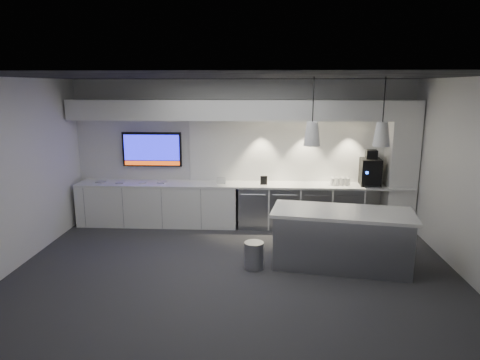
# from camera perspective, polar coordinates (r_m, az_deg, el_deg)

# --- Properties ---
(floor) EXTENTS (7.00, 7.00, 0.00)m
(floor) POSITION_cam_1_polar(r_m,az_deg,el_deg) (7.00, -0.70, -11.73)
(floor) COLOR #313134
(floor) RESTS_ON ground
(ceiling) EXTENTS (7.00, 7.00, 0.00)m
(ceiling) POSITION_cam_1_polar(r_m,az_deg,el_deg) (6.39, -0.77, 13.65)
(ceiling) COLOR black
(ceiling) RESTS_ON wall_back
(wall_back) EXTENTS (7.00, 0.00, 7.00)m
(wall_back) POSITION_cam_1_polar(r_m,az_deg,el_deg) (8.99, 0.28, 3.69)
(wall_back) COLOR silver
(wall_back) RESTS_ON floor
(wall_front) EXTENTS (7.00, 0.00, 7.00)m
(wall_front) POSITION_cam_1_polar(r_m,az_deg,el_deg) (4.13, -2.96, -6.89)
(wall_front) COLOR silver
(wall_front) RESTS_ON floor
(wall_left) EXTENTS (0.00, 7.00, 7.00)m
(wall_left) POSITION_cam_1_polar(r_m,az_deg,el_deg) (7.60, -28.09, 0.61)
(wall_left) COLOR silver
(wall_left) RESTS_ON floor
(wall_right) EXTENTS (0.00, 7.00, 7.00)m
(wall_right) POSITION_cam_1_polar(r_m,az_deg,el_deg) (7.21, 28.23, 0.03)
(wall_right) COLOR silver
(wall_right) RESTS_ON floor
(back_counter) EXTENTS (6.80, 0.65, 0.04)m
(back_counter) POSITION_cam_1_polar(r_m,az_deg,el_deg) (8.78, 0.18, -0.63)
(back_counter) COLOR white
(back_counter) RESTS_ON left_base_cabinets
(left_base_cabinets) EXTENTS (3.30, 0.63, 0.86)m
(left_base_cabinets) POSITION_cam_1_polar(r_m,az_deg,el_deg) (9.15, -10.86, -3.24)
(left_base_cabinets) COLOR white
(left_base_cabinets) RESTS_ON floor
(fridge_unit_a) EXTENTS (0.60, 0.61, 0.85)m
(fridge_unit_a) POSITION_cam_1_polar(r_m,az_deg,el_deg) (8.89, 1.79, -3.50)
(fridge_unit_a) COLOR #92949A
(fridge_unit_a) RESTS_ON floor
(fridge_unit_b) EXTENTS (0.60, 0.61, 0.85)m
(fridge_unit_b) POSITION_cam_1_polar(r_m,az_deg,el_deg) (8.90, 5.86, -3.55)
(fridge_unit_b) COLOR #92949A
(fridge_unit_b) RESTS_ON floor
(fridge_unit_c) EXTENTS (0.60, 0.61, 0.85)m
(fridge_unit_c) POSITION_cam_1_polar(r_m,az_deg,el_deg) (8.96, 9.89, -3.57)
(fridge_unit_c) COLOR #92949A
(fridge_unit_c) RESTS_ON floor
(fridge_unit_d) EXTENTS (0.60, 0.61, 0.85)m
(fridge_unit_d) POSITION_cam_1_polar(r_m,az_deg,el_deg) (9.06, 13.86, -3.57)
(fridge_unit_d) COLOR #92949A
(fridge_unit_d) RESTS_ON floor
(backsplash) EXTENTS (4.60, 0.03, 1.30)m
(backsplash) POSITION_cam_1_polar(r_m,az_deg,el_deg) (8.98, 7.96, 3.89)
(backsplash) COLOR white
(backsplash) RESTS_ON wall_back
(soffit) EXTENTS (6.90, 0.60, 0.40)m
(soffit) POSITION_cam_1_polar(r_m,az_deg,el_deg) (8.60, 0.20, 9.33)
(soffit) COLOR white
(soffit) RESTS_ON wall_back
(column) EXTENTS (0.55, 0.55, 2.60)m
(column) POSITION_cam_1_polar(r_m,az_deg,el_deg) (9.15, 20.65, 1.78)
(column) COLOR white
(column) RESTS_ON floor
(wall_tv) EXTENTS (1.25, 0.07, 0.72)m
(wall_tv) POSITION_cam_1_polar(r_m,az_deg,el_deg) (9.21, -11.65, 4.03)
(wall_tv) COLOR black
(wall_tv) RESTS_ON wall_back
(island) EXTENTS (2.33, 1.29, 0.93)m
(island) POSITION_cam_1_polar(r_m,az_deg,el_deg) (7.11, 13.34, -7.60)
(island) COLOR #92949A
(island) RESTS_ON floor
(bin) EXTENTS (0.39, 0.39, 0.44)m
(bin) POSITION_cam_1_polar(r_m,az_deg,el_deg) (6.94, 1.86, -10.00)
(bin) COLOR #92949A
(bin) RESTS_ON floor
(coffee_machine) EXTENTS (0.42, 0.58, 0.71)m
(coffee_machine) POSITION_cam_1_polar(r_m,az_deg,el_deg) (9.01, 16.99, 1.19)
(coffee_machine) COLOR black
(coffee_machine) RESTS_ON back_counter
(sign_black) EXTENTS (0.14, 0.04, 0.18)m
(sign_black) POSITION_cam_1_polar(r_m,az_deg,el_deg) (8.69, 3.18, -0.04)
(sign_black) COLOR black
(sign_black) RESTS_ON back_counter
(sign_white) EXTENTS (0.18, 0.03, 0.14)m
(sign_white) POSITION_cam_1_polar(r_m,az_deg,el_deg) (8.74, -2.54, -0.10)
(sign_white) COLOR white
(sign_white) RESTS_ON back_counter
(cup_cluster) EXTENTS (0.37, 0.17, 0.15)m
(cup_cluster) POSITION_cam_1_polar(r_m,az_deg,el_deg) (8.89, 13.20, -0.18)
(cup_cluster) COLOR silver
(cup_cluster) RESTS_ON back_counter
(tray_a) EXTENTS (0.20, 0.20, 0.02)m
(tray_a) POSITION_cam_1_polar(r_m,az_deg,el_deg) (9.35, -18.09, -0.25)
(tray_a) COLOR #ABABAB
(tray_a) RESTS_ON back_counter
(tray_b) EXTENTS (0.19, 0.19, 0.02)m
(tray_b) POSITION_cam_1_polar(r_m,az_deg,el_deg) (9.18, -15.73, -0.33)
(tray_b) COLOR #ABABAB
(tray_b) RESTS_ON back_counter
(tray_c) EXTENTS (0.19, 0.19, 0.02)m
(tray_c) POSITION_cam_1_polar(r_m,az_deg,el_deg) (9.08, -12.87, -0.30)
(tray_c) COLOR #ABABAB
(tray_c) RESTS_ON back_counter
(tray_d) EXTENTS (0.19, 0.19, 0.02)m
(tray_d) POSITION_cam_1_polar(r_m,az_deg,el_deg) (9.00, -10.34, -0.31)
(tray_d) COLOR #ABABAB
(tray_d) RESTS_ON back_counter
(pendant_left) EXTENTS (0.26, 0.26, 1.07)m
(pendant_left) POSITION_cam_1_polar(r_m,az_deg,el_deg) (6.65, 9.59, 6.12)
(pendant_left) COLOR white
(pendant_left) RESTS_ON ceiling
(pendant_right) EXTENTS (0.26, 0.26, 1.07)m
(pendant_right) POSITION_cam_1_polar(r_m,az_deg,el_deg) (6.85, 18.39, 5.85)
(pendant_right) COLOR white
(pendant_right) RESTS_ON ceiling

